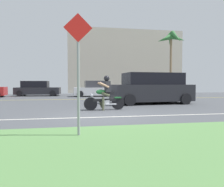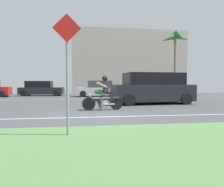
{
  "view_description": "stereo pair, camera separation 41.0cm",
  "coord_description": "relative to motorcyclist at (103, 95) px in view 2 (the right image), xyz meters",
  "views": [
    {
      "loc": [
        -1.14,
        -7.92,
        1.21
      ],
      "look_at": [
        1.0,
        4.04,
        0.64
      ],
      "focal_mm": 34.42,
      "sensor_mm": 36.0,
      "label": 1
    },
    {
      "loc": [
        -0.74,
        -7.99,
        1.21
      ],
      "look_at": [
        1.0,
        4.04,
        0.64
      ],
      "focal_mm": 34.42,
      "sensor_mm": 36.0,
      "label": 2
    }
  ],
  "objects": [
    {
      "name": "parked_car_2",
      "position": [
        0.57,
        10.41,
        0.02
      ],
      "size": [
        3.8,
        1.93,
        1.46
      ],
      "color": "silver",
      "rests_on": "ground"
    },
    {
      "name": "building_far",
      "position": [
        5.48,
        19.3,
        3.45
      ],
      "size": [
        15.13,
        4.0,
        8.22
      ],
      "primitive_type": "cube",
      "color": "beige",
      "rests_on": "ground"
    },
    {
      "name": "ground",
      "position": [
        -0.26,
        1.3,
        -0.68
      ],
      "size": [
        56.0,
        30.0,
        0.04
      ],
      "primitive_type": "cube",
      "color": "#4C4F54"
    },
    {
      "name": "lane_line_near",
      "position": [
        -0.26,
        -2.02,
        -0.66
      ],
      "size": [
        50.4,
        0.12,
        0.01
      ],
      "primitive_type": "cube",
      "color": "silver",
      "rests_on": "ground"
    },
    {
      "name": "palm_tree_0",
      "position": [
        9.39,
        13.05,
        5.3
      ],
      "size": [
        3.26,
        3.29,
        7.03
      ],
      "color": "#846B4C",
      "rests_on": "ground"
    },
    {
      "name": "parked_car_1",
      "position": [
        -4.87,
        12.14,
        0.02
      ],
      "size": [
        4.25,
        2.04,
        1.44
      ],
      "color": "#232328",
      "rests_on": "ground"
    },
    {
      "name": "suv_nearby",
      "position": [
        3.24,
        2.69,
        0.23
      ],
      "size": [
        4.98,
        2.52,
        1.84
      ],
      "color": "#232328",
      "rests_on": "ground"
    },
    {
      "name": "street_sign",
      "position": [
        -1.29,
        -4.83,
        0.99
      ],
      "size": [
        0.62,
        0.06,
        2.73
      ],
      "color": "gray",
      "rests_on": "ground"
    },
    {
      "name": "grass_median",
      "position": [
        -0.26,
        -5.8,
        -0.63
      ],
      "size": [
        56.0,
        3.8,
        0.06
      ],
      "primitive_type": "cube",
      "color": "#5B8C4C",
      "rests_on": "ground"
    },
    {
      "name": "motorcyclist",
      "position": [
        0.0,
        0.0,
        0.0
      ],
      "size": [
        1.87,
        0.61,
        1.57
      ],
      "color": "black",
      "rests_on": "ground"
    },
    {
      "name": "lane_line_far",
      "position": [
        -0.26,
        6.91,
        -0.66
      ],
      "size": [
        50.4,
        0.12,
        0.01
      ],
      "primitive_type": "cube",
      "color": "yellow",
      "rests_on": "ground"
    },
    {
      "name": "parked_car_3",
      "position": [
        5.4,
        10.83,
        0.06
      ],
      "size": [
        4.55,
        2.13,
        1.54
      ],
      "color": "beige",
      "rests_on": "ground"
    }
  ]
}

